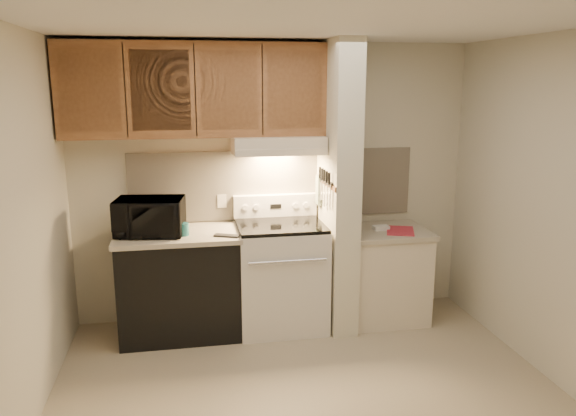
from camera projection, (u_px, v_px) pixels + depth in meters
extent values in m
plane|color=tan|center=(308.00, 393.00, 3.97)|extent=(3.60, 3.60, 0.00)
plane|color=white|center=(312.00, 24.00, 3.42)|extent=(3.60, 3.60, 0.00)
cube|color=beige|center=(274.00, 183.00, 5.14)|extent=(3.60, 2.50, 0.02)
cube|color=beige|center=(18.00, 235.00, 3.38)|extent=(0.02, 3.00, 2.50)
cube|color=beige|center=(555.00, 211.00, 4.02)|extent=(0.02, 3.00, 2.50)
cube|color=beige|center=(274.00, 184.00, 5.13)|extent=(2.60, 0.02, 0.63)
cube|color=silver|center=(281.00, 277.00, 4.98)|extent=(0.76, 0.65, 0.92)
cube|color=black|center=(287.00, 285.00, 4.67)|extent=(0.50, 0.01, 0.30)
cylinder|color=silver|center=(288.00, 261.00, 4.58)|extent=(0.65, 0.02, 0.02)
cube|color=black|center=(280.00, 225.00, 4.87)|extent=(0.74, 0.64, 0.03)
cube|color=silver|center=(275.00, 205.00, 5.12)|extent=(0.76, 0.08, 0.20)
cube|color=black|center=(276.00, 206.00, 5.08)|extent=(0.10, 0.01, 0.04)
cylinder|color=silver|center=(245.00, 208.00, 5.03)|extent=(0.05, 0.02, 0.05)
cylinder|color=silver|center=(256.00, 207.00, 5.05)|extent=(0.05, 0.02, 0.05)
cylinder|color=silver|center=(295.00, 206.00, 5.11)|extent=(0.05, 0.02, 0.05)
cylinder|color=silver|center=(306.00, 205.00, 5.13)|extent=(0.05, 0.02, 0.05)
cube|color=black|center=(180.00, 286.00, 4.84)|extent=(1.00, 0.63, 0.87)
cube|color=#B9AE97|center=(178.00, 235.00, 4.74)|extent=(1.04, 0.67, 0.04)
cube|color=black|center=(227.00, 236.00, 4.61)|extent=(0.22, 0.15, 0.01)
cylinder|color=#22696D|center=(183.00, 229.00, 4.63)|extent=(0.12, 0.12, 0.10)
cube|color=beige|center=(222.00, 201.00, 5.06)|extent=(0.08, 0.01, 0.12)
imported|color=black|center=(150.00, 217.00, 4.64)|extent=(0.60, 0.44, 0.30)
cube|color=beige|center=(338.00, 188.00, 4.89)|extent=(0.22, 0.70, 2.50)
cube|color=#925E37|center=(325.00, 183.00, 4.86)|extent=(0.01, 0.70, 0.04)
cube|color=black|center=(326.00, 181.00, 4.81)|extent=(0.02, 0.42, 0.04)
cube|color=silver|center=(329.00, 197.00, 4.66)|extent=(0.01, 0.03, 0.16)
cylinder|color=black|center=(329.00, 179.00, 4.64)|extent=(0.02, 0.02, 0.10)
cube|color=silver|center=(327.00, 196.00, 4.74)|extent=(0.01, 0.04, 0.18)
cylinder|color=black|center=(327.00, 177.00, 4.72)|extent=(0.02, 0.02, 0.10)
cube|color=silver|center=(324.00, 195.00, 4.83)|extent=(0.01, 0.04, 0.20)
cylinder|color=black|center=(324.00, 175.00, 4.81)|extent=(0.02, 0.02, 0.10)
cube|color=silver|center=(322.00, 191.00, 4.91)|extent=(0.01, 0.04, 0.16)
cylinder|color=black|center=(322.00, 174.00, 4.87)|extent=(0.02, 0.02, 0.10)
cube|color=silver|center=(320.00, 190.00, 4.98)|extent=(0.01, 0.04, 0.18)
cylinder|color=black|center=(320.00, 172.00, 4.95)|extent=(0.02, 0.02, 0.10)
cube|color=gray|center=(319.00, 190.00, 5.04)|extent=(0.03, 0.11, 0.26)
cube|color=beige|center=(384.00, 276.00, 5.16)|extent=(0.70, 0.60, 0.81)
cube|color=#B9AE97|center=(386.00, 232.00, 5.06)|extent=(0.74, 0.64, 0.04)
cube|color=#B82A3B|center=(400.00, 231.00, 5.00)|extent=(0.33, 0.38, 0.01)
cube|color=white|center=(381.00, 228.00, 5.05)|extent=(0.14, 0.10, 0.04)
cube|color=beige|center=(278.00, 144.00, 4.84)|extent=(0.78, 0.44, 0.15)
cube|color=beige|center=(282.00, 152.00, 4.65)|extent=(0.78, 0.04, 0.06)
cube|color=#925E37|center=(195.00, 90.00, 4.66)|extent=(2.18, 0.33, 0.77)
cube|color=#925E37|center=(89.00, 91.00, 4.36)|extent=(0.46, 0.01, 0.63)
cube|color=black|center=(125.00, 91.00, 4.41)|extent=(0.01, 0.01, 0.73)
cube|color=#925E37|center=(161.00, 91.00, 4.46)|extent=(0.46, 0.01, 0.63)
cube|color=black|center=(195.00, 90.00, 4.51)|extent=(0.01, 0.01, 0.73)
cube|color=#925E37|center=(229.00, 90.00, 4.56)|extent=(0.46, 0.01, 0.63)
cube|color=black|center=(262.00, 90.00, 4.60)|extent=(0.01, 0.01, 0.73)
cube|color=#925E37|center=(295.00, 90.00, 4.65)|extent=(0.46, 0.01, 0.63)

